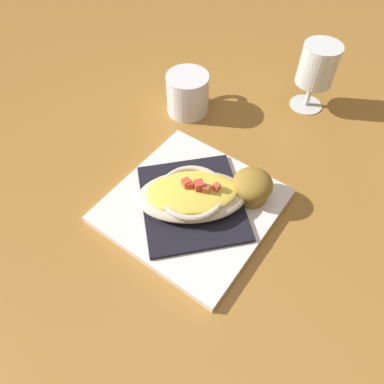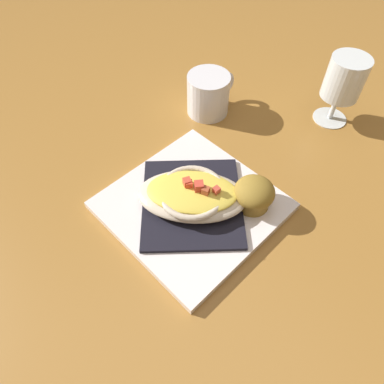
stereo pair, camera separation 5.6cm
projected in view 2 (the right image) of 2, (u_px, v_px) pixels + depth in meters
name	position (u px, v px, depth m)	size (l,w,h in m)	color
ground_plane	(192.00, 208.00, 0.59)	(2.60, 2.60, 0.00)	#9F6D2F
square_plate	(192.00, 206.00, 0.59)	(0.25, 0.25, 0.01)	white
folded_napkin	(192.00, 202.00, 0.58)	(0.16, 0.18, 0.01)	black
gratin_dish	(192.00, 194.00, 0.56)	(0.20, 0.19, 0.05)	beige
muffin	(254.00, 194.00, 0.56)	(0.06, 0.06, 0.05)	olive
coffee_mug	(209.00, 96.00, 0.71)	(0.08, 0.11, 0.08)	white
stemmed_glass	(344.00, 82.00, 0.66)	(0.07, 0.07, 0.14)	white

